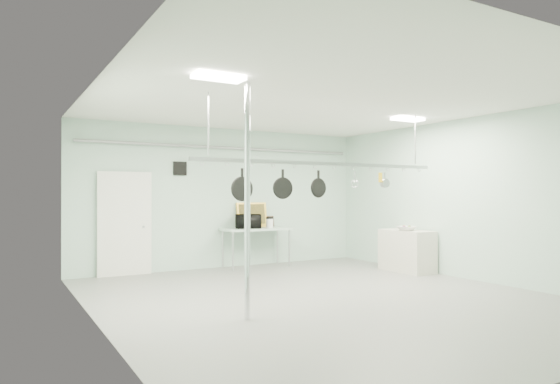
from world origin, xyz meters
TOP-DOWN VIEW (x-y plane):
  - floor at (0.00, 0.00)m, footprint 8.00×8.00m
  - ceiling at (0.00, 0.00)m, footprint 7.00×8.00m
  - back_wall at (0.00, 3.99)m, footprint 7.00×0.02m
  - right_wall at (3.49, 0.00)m, footprint 0.02×8.00m
  - door at (-2.30, 3.94)m, footprint 1.10×0.10m
  - wall_vent at (-1.10, 3.97)m, footprint 0.30×0.04m
  - conduit_pipe at (0.00, 3.90)m, footprint 6.60×0.07m
  - chrome_pole at (-1.70, -0.60)m, footprint 0.08×0.08m
  - prep_table at (0.60, 3.60)m, footprint 1.60×0.70m
  - side_cabinet at (3.15, 1.40)m, footprint 0.60×1.20m
  - pot_rack at (0.20, 0.30)m, footprint 4.80×0.06m
  - light_panel_left at (-2.20, -0.80)m, footprint 0.65×0.30m
  - light_panel_right at (2.40, 0.60)m, footprint 0.65×0.30m
  - microwave at (0.38, 3.58)m, footprint 0.68×0.58m
  - coffee_canister at (0.90, 3.51)m, footprint 0.20×0.20m
  - painting_large at (0.63, 3.90)m, footprint 0.78×0.14m
  - painting_small at (1.07, 3.90)m, footprint 0.30×0.10m
  - fruit_bowl at (3.04, 1.29)m, footprint 0.45×0.45m
  - skillet_left at (-1.35, 0.30)m, footprint 0.38×0.08m
  - skillet_mid at (-0.62, 0.30)m, footprint 0.35×0.10m
  - skillet_right at (0.07, 0.30)m, footprint 0.33×0.10m
  - whisk at (0.84, 0.30)m, footprint 0.14×0.14m
  - grater at (1.43, 0.30)m, footprint 0.08×0.04m
  - saucepan at (1.54, 0.30)m, footprint 0.17×0.12m
  - fruit_cluster at (3.04, 1.29)m, footprint 0.24×0.24m

SIDE VIEW (x-z plane):
  - floor at x=0.00m, z-range 0.00..0.00m
  - side_cabinet at x=3.15m, z-range 0.00..0.90m
  - prep_table at x=0.60m, z-range 0.38..1.28m
  - fruit_bowl at x=3.04m, z-range 0.90..1.00m
  - fruit_cluster at x=3.04m, z-range 0.94..1.03m
  - coffee_canister at x=0.90m, z-range 0.90..1.11m
  - painting_small at x=1.07m, z-range 0.90..1.16m
  - door at x=-2.30m, z-range -0.05..2.15m
  - microwave at x=0.38m, z-range 0.91..1.22m
  - painting_large at x=0.63m, z-range 0.90..1.49m
  - back_wall at x=0.00m, z-range 0.00..3.20m
  - right_wall at x=3.49m, z-range 0.00..3.20m
  - chrome_pole at x=-1.70m, z-range 0.00..3.20m
  - skillet_left at x=-1.35m, z-range 1.57..2.09m
  - skillet_mid at x=-0.62m, z-range 1.61..2.09m
  - skillet_right at x=0.07m, z-range 1.63..2.09m
  - saucepan at x=1.54m, z-range 1.79..2.09m
  - whisk at x=0.84m, z-range 1.79..2.09m
  - grater at x=1.43m, z-range 1.89..2.09m
  - pot_rack at x=0.20m, z-range 1.73..2.73m
  - wall_vent at x=-1.10m, z-range 2.10..2.40m
  - conduit_pipe at x=0.00m, z-range 2.71..2.79m
  - light_panel_left at x=-2.20m, z-range 3.14..3.19m
  - light_panel_right at x=2.40m, z-range 3.14..3.19m
  - ceiling at x=0.00m, z-range 3.18..3.20m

